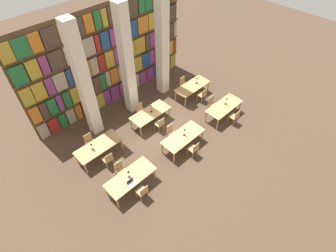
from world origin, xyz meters
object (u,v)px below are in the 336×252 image
(chair_10, at_px, (202,95))
(chair_6, at_px, (108,159))
(reading_table_1, at_px, (183,137))
(chair_5, at_px, (212,103))
(reading_table_3, at_px, (99,147))
(desk_lamp_3, at_px, (91,146))
(pillar_center, at_px, (127,63))
(chair_3, at_px, (171,132))
(chair_1, at_px, (120,170))
(desk_lamp_5, at_px, (197,79))
(laptop, at_px, (131,183))
(reading_table_5, at_px, (192,87))
(pillar_left, at_px, (84,84))
(reading_table_2, at_px, (224,107))
(chair_0, at_px, (143,192))
(desk_lamp_0, at_px, (129,173))
(desk_lamp_4, at_px, (151,107))
(reading_table_0, at_px, (130,178))
(chair_9, at_px, (141,110))
(pillar_right, at_px, (162,46))
(desk_lamp_2, at_px, (226,100))
(chair_11, at_px, (183,83))
(chair_2, at_px, (194,149))
(chair_7, at_px, (90,141))
(chair_8, at_px, (160,124))
(reading_table_4, at_px, (150,114))
(desk_lamp_1, at_px, (185,131))
(chair_4, at_px, (235,117))

(chair_10, bearing_deg, chair_6, -179.95)
(reading_table_1, relative_size, chair_5, 2.48)
(reading_table_3, xyz_separation_m, desk_lamp_3, (-0.31, -0.01, 0.35))
(pillar_center, height_order, chair_3, pillar_center)
(chair_1, bearing_deg, desk_lamp_3, -78.74)
(chair_5, height_order, desk_lamp_5, desk_lamp_5)
(reading_table_1, bearing_deg, laptop, -174.84)
(pillar_center, relative_size, desk_lamp_5, 14.75)
(chair_1, bearing_deg, laptop, 80.18)
(laptop, bearing_deg, reading_table_5, 21.52)
(pillar_left, distance_m, reading_table_2, 7.29)
(chair_0, bearing_deg, chair_6, 91.17)
(desk_lamp_0, relative_size, desk_lamp_4, 0.90)
(pillar_center, xyz_separation_m, reading_table_0, (-3.27, -4.00, -2.32))
(chair_5, distance_m, chair_9, 4.01)
(desk_lamp_0, bearing_deg, chair_9, 43.86)
(reading_table_2, height_order, reading_table_5, same)
(pillar_right, relative_size, desk_lamp_5, 14.75)
(desk_lamp_2, bearing_deg, pillar_left, 145.43)
(chair_1, relative_size, chair_9, 1.00)
(chair_5, xyz_separation_m, reading_table_3, (-6.43, 1.64, 0.20))
(chair_6, bearing_deg, pillar_left, 69.78)
(pillar_center, distance_m, chair_1, 5.24)
(reading_table_2, xyz_separation_m, chair_11, (0.15, 3.16, -0.20))
(chair_2, height_order, chair_7, same)
(chair_5, relative_size, chair_8, 1.00)
(reading_table_4, bearing_deg, pillar_center, 88.96)
(chair_6, distance_m, desk_lamp_5, 7.01)
(chair_1, distance_m, laptop, 1.10)
(desk_lamp_1, height_order, chair_4, desk_lamp_1)
(pillar_right, xyz_separation_m, reading_table_4, (-2.46, -1.63, -2.32))
(reading_table_1, relative_size, chair_3, 2.48)
(chair_1, relative_size, desk_lamp_0, 2.00)
(chair_6, bearing_deg, chair_3, -14.15)
(desk_lamp_2, height_order, chair_11, desk_lamp_2)
(reading_table_2, bearing_deg, pillar_center, 128.40)
(reading_table_2, xyz_separation_m, chair_6, (-6.50, 1.64, -0.20))
(chair_4, bearing_deg, chair_3, 153.88)
(reading_table_2, bearing_deg, chair_4, -92.14)
(pillar_left, bearing_deg, desk_lamp_0, -102.34)
(reading_table_0, distance_m, reading_table_4, 4.01)
(reading_table_1, xyz_separation_m, chair_10, (3.34, 1.59, -0.20))
(chair_10, relative_size, chair_11, 1.00)
(chair_1, distance_m, desk_lamp_4, 3.74)
(chair_1, height_order, reading_table_4, chair_1)
(desk_lamp_4, bearing_deg, reading_table_1, -91.28)
(chair_0, distance_m, reading_table_2, 6.50)
(chair_1, xyz_separation_m, reading_table_4, (3.23, 1.62, 0.20))
(laptop, bearing_deg, desk_lamp_1, 5.00)
(chair_9, height_order, chair_10, same)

